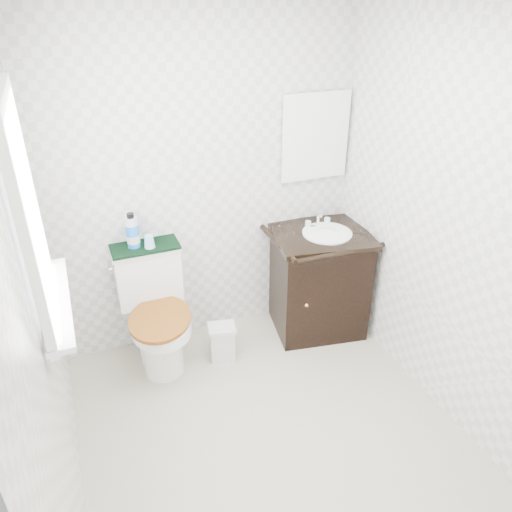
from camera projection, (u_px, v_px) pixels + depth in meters
floor at (272, 436)px, 3.02m from camera, size 2.40×2.40×0.00m
wall_back at (206, 184)px, 3.42m from camera, size 2.40×0.00×2.40m
wall_front at (441, 451)px, 1.47m from camera, size 2.40×0.00×2.40m
wall_left at (36, 312)px, 2.09m from camera, size 0.00×2.40×2.40m
wall_right at (455, 228)px, 2.80m from camera, size 0.00×2.40×2.40m
window at (26, 212)px, 2.13m from camera, size 0.02×0.70×0.90m
mirror at (315, 137)px, 3.55m from camera, size 0.50×0.02×0.60m
toilet at (156, 316)px, 3.48m from camera, size 0.51×0.69×0.85m
vanity at (319, 279)px, 3.80m from camera, size 0.78×0.69×0.92m
trash_bin at (222, 342)px, 3.59m from camera, size 0.22×0.19×0.28m
towel at (145, 247)px, 3.34m from camera, size 0.45×0.22×0.02m
mouthwash_bottle at (132, 232)px, 3.27m from camera, size 0.08×0.08×0.24m
cup at (149, 241)px, 3.30m from camera, size 0.07×0.07×0.09m
soap_bar at (313, 226)px, 3.69m from camera, size 0.07×0.04×0.02m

